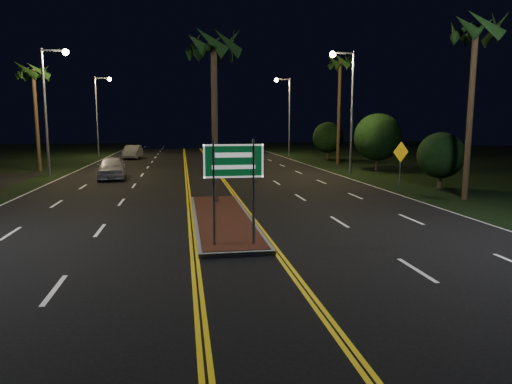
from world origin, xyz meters
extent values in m
plane|color=black|center=(0.00, 0.00, 0.00)|extent=(120.00, 120.00, 0.00)
cube|color=gray|center=(0.00, 7.00, 0.07)|extent=(2.25, 10.25, 0.15)
cube|color=#592819|center=(0.00, 7.00, 0.16)|extent=(2.00, 10.00, 0.02)
cylinder|color=gray|center=(-0.60, 2.80, 1.75)|extent=(0.08, 0.08, 3.20)
cylinder|color=gray|center=(0.60, 2.80, 1.75)|extent=(0.08, 0.08, 3.20)
cube|color=#07471E|center=(0.00, 2.80, 2.70)|extent=(1.80, 0.04, 1.00)
cube|color=white|center=(0.00, 2.77, 2.70)|extent=(1.80, 0.01, 1.00)
cylinder|color=gray|center=(-11.00, 24.00, 4.50)|extent=(0.18, 0.18, 9.00)
cube|color=gray|center=(-10.20, 24.00, 8.85)|extent=(1.60, 0.12, 0.12)
sphere|color=#FFD272|center=(-9.40, 24.00, 8.75)|extent=(0.44, 0.44, 0.44)
cylinder|color=gray|center=(-11.00, 44.00, 4.50)|extent=(0.18, 0.18, 9.00)
cube|color=gray|center=(-10.20, 44.00, 8.85)|extent=(1.60, 0.12, 0.12)
sphere|color=#FFD272|center=(-9.40, 44.00, 8.75)|extent=(0.44, 0.44, 0.44)
cylinder|color=gray|center=(11.00, 22.00, 4.50)|extent=(0.18, 0.18, 9.00)
cube|color=gray|center=(10.20, 22.00, 8.85)|extent=(1.60, 0.12, 0.12)
sphere|color=#FFD272|center=(9.40, 22.00, 8.75)|extent=(0.44, 0.44, 0.44)
cylinder|color=gray|center=(11.00, 42.00, 4.50)|extent=(0.18, 0.18, 9.00)
cube|color=gray|center=(10.20, 42.00, 8.85)|extent=(1.60, 0.12, 0.12)
sphere|color=#FFD272|center=(9.40, 42.00, 8.75)|extent=(0.44, 0.44, 0.44)
cylinder|color=#382819|center=(0.00, 10.50, 3.75)|extent=(0.28, 0.28, 7.50)
cylinder|color=#382819|center=(-12.80, 28.00, 4.00)|extent=(0.28, 0.28, 8.00)
cylinder|color=#382819|center=(12.50, 10.00, 4.25)|extent=(0.28, 0.28, 8.50)
cylinder|color=#382819|center=(12.80, 30.00, 4.75)|extent=(0.28, 0.28, 9.50)
cylinder|color=#382819|center=(13.50, 14.00, 0.45)|extent=(0.24, 0.24, 0.90)
sphere|color=black|center=(13.50, 14.00, 1.95)|extent=(2.70, 2.70, 2.70)
cylinder|color=#382819|center=(14.00, 24.00, 0.63)|extent=(0.24, 0.24, 1.26)
sphere|color=black|center=(14.00, 24.00, 2.73)|extent=(3.78, 3.78, 3.78)
cylinder|color=#382819|center=(13.80, 36.00, 0.54)|extent=(0.24, 0.24, 1.08)
sphere|color=black|center=(13.80, 36.00, 2.34)|extent=(3.24, 3.24, 3.24)
imported|color=silver|center=(-6.38, 22.06, 0.90)|extent=(2.82, 5.60, 1.80)
imported|color=#9C9FA5|center=(-6.84, 40.65, 0.84)|extent=(2.58, 5.19, 1.68)
cylinder|color=gray|center=(10.80, 13.65, 1.21)|extent=(0.07, 0.07, 2.42)
cube|color=orange|center=(10.80, 13.63, 2.20)|extent=(1.10, 0.43, 1.17)
camera|label=1|loc=(-1.51, -10.69, 3.81)|focal=32.00mm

